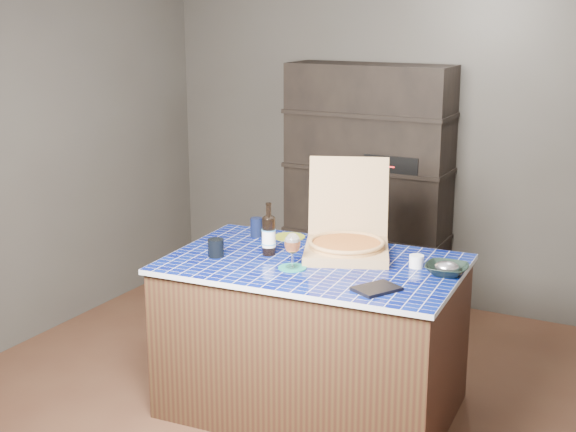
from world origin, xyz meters
The scene contains 14 objects.
room centered at (0.00, 0.00, 1.25)m, with size 3.50×3.50×3.50m.
shelving_unit centered at (0.00, 1.53, 0.90)m, with size 1.20×0.41×1.80m.
kitchen_island centered at (0.38, -0.18, 0.43)m, with size 1.63×1.09×0.86m.
pizza_box centered at (0.48, 0.03, 0.93)m, with size 0.63×0.69×0.50m.
mead_bottle centered at (0.11, -0.18, 0.98)m, with size 0.08×0.08×0.30m.
teal_trivet centered at (0.33, -0.33, 0.87)m, with size 0.15×0.15×0.01m, color #167665.
wine_glass centered at (0.33, -0.33, 1.00)m, with size 0.08×0.08×0.19m.
tumbler centered at (-0.14, -0.34, 0.91)m, with size 0.09×0.09×0.10m, color black.
dvd_case centered at (0.85, -0.44, 0.87)m, with size 0.15×0.21×0.02m, color black.
bowl centered at (1.08, -0.05, 0.89)m, with size 0.22×0.22×0.05m, color black.
foil_contents centered at (1.08, -0.05, 0.90)m, with size 0.13×0.11×0.06m, color #ADABB6.
white_jar centered at (0.90, -0.01, 0.89)m, with size 0.08×0.08×0.07m, color white.
navy_cup centered at (-0.14, 0.11, 0.92)m, with size 0.07×0.07×0.11m, color black.
green_trivet centered at (0.05, 0.18, 0.87)m, with size 0.19×0.19×0.01m, color #9FAA24.
Camera 1 is at (2.17, -3.89, 2.19)m, focal length 50.00 mm.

